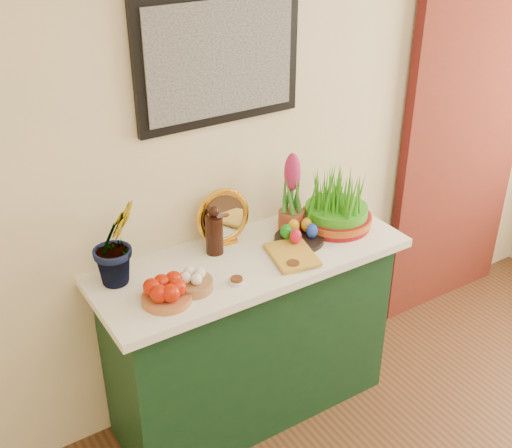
% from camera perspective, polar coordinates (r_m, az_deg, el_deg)
% --- Properties ---
extents(sideboard, '(1.30, 0.45, 0.85)m').
position_cam_1_polar(sideboard, '(3.06, -0.51, -10.22)').
color(sideboard, '#13341A').
rests_on(sideboard, ground).
extents(tablecloth, '(1.40, 0.55, 0.04)m').
position_cam_1_polar(tablecloth, '(2.80, -0.55, -3.16)').
color(tablecloth, silver).
rests_on(tablecloth, sideboard).
extents(hyacinth_green, '(0.28, 0.25, 0.48)m').
position_cam_1_polar(hyacinth_green, '(2.56, -12.49, -0.50)').
color(hyacinth_green, '#357F28').
rests_on(hyacinth_green, tablecloth).
extents(apple_bowl, '(0.24, 0.24, 0.10)m').
position_cam_1_polar(apple_bowl, '(2.51, -7.98, -6.04)').
color(apple_bowl, '#B06232').
rests_on(apple_bowl, tablecloth).
extents(garlic_basket, '(0.21, 0.21, 0.09)m').
position_cam_1_polar(garlic_basket, '(2.57, -5.62, -5.11)').
color(garlic_basket, olive).
rests_on(garlic_basket, tablecloth).
extents(vinegar_cruet, '(0.08, 0.08, 0.23)m').
position_cam_1_polar(vinegar_cruet, '(2.77, -3.73, -0.76)').
color(vinegar_cruet, black).
rests_on(vinegar_cruet, tablecloth).
extents(mirror, '(0.26, 0.08, 0.26)m').
position_cam_1_polar(mirror, '(2.83, -2.96, 0.60)').
color(mirror, gold).
rests_on(mirror, tablecloth).
extents(book, '(0.21, 0.27, 0.03)m').
position_cam_1_polar(book, '(2.74, 1.48, -3.06)').
color(book, gold).
rests_on(book, tablecloth).
extents(spice_dish_left, '(0.06, 0.06, 0.03)m').
position_cam_1_polar(spice_dish_left, '(2.61, -1.74, -5.07)').
color(spice_dish_left, silver).
rests_on(spice_dish_left, tablecloth).
extents(spice_dish_right, '(0.07, 0.07, 0.03)m').
position_cam_1_polar(spice_dish_right, '(2.71, 3.32, -3.69)').
color(spice_dish_right, silver).
rests_on(spice_dish_right, tablecloth).
extents(egg_plate, '(0.27, 0.27, 0.09)m').
position_cam_1_polar(egg_plate, '(2.89, 3.84, -0.96)').
color(egg_plate, black).
rests_on(egg_plate, tablecloth).
extents(hyacinth_pink, '(0.12, 0.12, 0.38)m').
position_cam_1_polar(hyacinth_pink, '(2.91, 3.19, 2.46)').
color(hyacinth_pink, brown).
rests_on(hyacinth_pink, tablecloth).
extents(wheatgrass_sabzeh, '(0.34, 0.34, 0.28)m').
position_cam_1_polar(wheatgrass_sabzeh, '(2.99, 7.19, 1.89)').
color(wheatgrass_sabzeh, maroon).
rests_on(wheatgrass_sabzeh, tablecloth).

